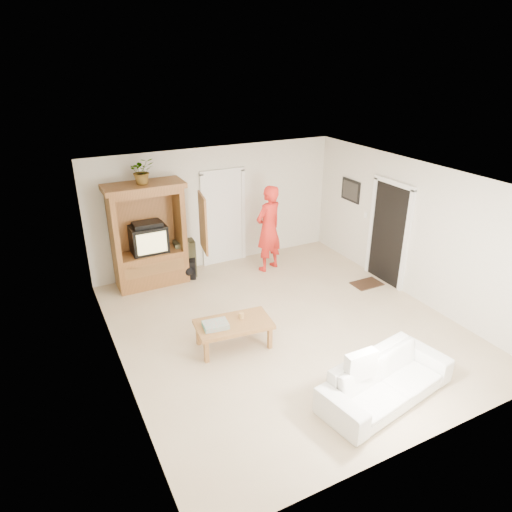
{
  "coord_description": "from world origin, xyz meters",
  "views": [
    {
      "loc": [
        -3.51,
        -5.78,
        4.34
      ],
      "look_at": [
        -0.26,
        0.6,
        1.15
      ],
      "focal_mm": 32.0,
      "sensor_mm": 36.0,
      "label": 1
    }
  ],
  "objects_px": {
    "armoire": "(150,242)",
    "man": "(269,229)",
    "coffee_table": "(234,326)",
    "sofa": "(386,380)"
  },
  "relations": [
    {
      "from": "man",
      "to": "coffee_table",
      "type": "bearing_deg",
      "value": 31.85
    },
    {
      "from": "man",
      "to": "coffee_table",
      "type": "relative_size",
      "value": 1.49
    },
    {
      "from": "armoire",
      "to": "sofa",
      "type": "distance_m",
      "value": 5.23
    },
    {
      "from": "armoire",
      "to": "coffee_table",
      "type": "xyz_separation_m",
      "value": [
        0.55,
        -2.8,
        -0.52
      ]
    },
    {
      "from": "man",
      "to": "coffee_table",
      "type": "distance_m",
      "value": 3.03
    },
    {
      "from": "sofa",
      "to": "coffee_table",
      "type": "height_order",
      "value": "sofa"
    },
    {
      "from": "armoire",
      "to": "coffee_table",
      "type": "height_order",
      "value": "armoire"
    },
    {
      "from": "armoire",
      "to": "man",
      "type": "distance_m",
      "value": 2.47
    },
    {
      "from": "armoire",
      "to": "sofa",
      "type": "bearing_deg",
      "value": -68.61
    },
    {
      "from": "sofa",
      "to": "armoire",
      "type": "bearing_deg",
      "value": 101.34
    }
  ]
}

